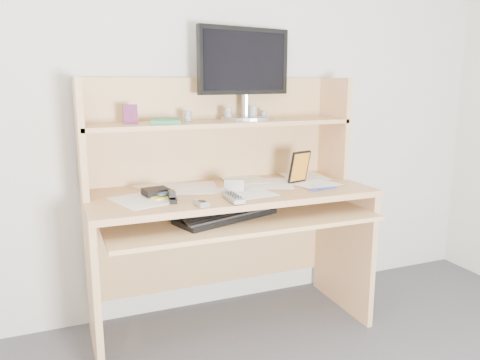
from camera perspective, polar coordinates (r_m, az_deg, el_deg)
name	(u,v)px	position (r m, az deg, el deg)	size (l,w,h in m)	color
back_wall	(209,87)	(2.58, -3.82, 11.23)	(3.60, 0.04, 2.50)	silver
desk	(225,197)	(2.42, -1.88, -2.07)	(1.40, 0.70, 1.30)	tan
paper_clutter	(230,189)	(2.34, -1.22, -1.12)	(1.32, 0.54, 0.01)	white
keyboard	(226,215)	(2.19, -1.69, -4.32)	(0.52, 0.32, 0.03)	black
tv_remote	(233,197)	(2.12, -0.84, -2.14)	(0.05, 0.19, 0.02)	#979792
flip_phone	(201,202)	(2.04, -4.75, -2.71)	(0.04, 0.08, 0.02)	#AAA9AC
stapler	(172,195)	(2.14, -8.25, -1.86)	(0.03, 0.13, 0.04)	black
wallet	(156,191)	(2.24, -10.21, -1.39)	(0.12, 0.09, 0.03)	black
sticky_note_pad	(160,197)	(2.19, -9.74, -2.11)	(0.07, 0.07, 0.01)	#F6FF43
digital_camera	(234,185)	(2.28, -0.75, -0.62)	(0.10, 0.04, 0.06)	#A9A9AB
game_case	(299,167)	(2.47, 7.25, 1.60)	(0.12, 0.01, 0.17)	black
blue_pen	(323,188)	(2.35, 10.04, -1.02)	(0.01, 0.01, 0.16)	#192ABC
card_box	(130,114)	(2.31, -13.23, 7.81)	(0.07, 0.02, 0.09)	#A91622
shelf_book	(166,121)	(2.33, -9.00, 7.11)	(0.14, 0.19, 0.02)	#388E64
chip_stack_a	(188,116)	(2.38, -6.38, 7.72)	(0.04, 0.04, 0.06)	black
chip_stack_b	(228,114)	(2.44, -1.43, 8.03)	(0.04, 0.04, 0.07)	white
chip_stack_c	(264,115)	(2.54, 2.93, 7.95)	(0.04, 0.04, 0.05)	black
chip_stack_d	(253,113)	(2.49, 1.64, 8.20)	(0.04, 0.04, 0.08)	silver
monitor	(245,71)	(2.52, 0.60, 13.16)	(0.55, 0.27, 0.48)	#B3B2B8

